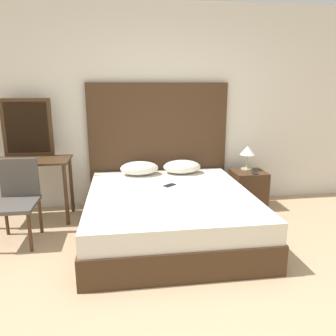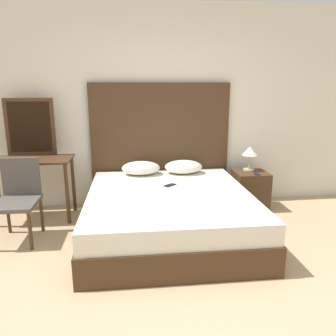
# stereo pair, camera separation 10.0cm
# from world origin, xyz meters

# --- Properties ---
(ground_plane) EXTENTS (16.00, 16.00, 0.00)m
(ground_plane) POSITION_xyz_m (0.00, 0.00, 0.00)
(ground_plane) COLOR tan
(wall_back) EXTENTS (10.00, 0.06, 2.70)m
(wall_back) POSITION_xyz_m (0.00, 2.45, 1.35)
(wall_back) COLOR silver
(wall_back) RESTS_ON ground_plane
(bed) EXTENTS (1.80, 2.01, 0.50)m
(bed) POSITION_xyz_m (-0.03, 1.35, 0.25)
(bed) COLOR #422B19
(bed) RESTS_ON ground_plane
(headboard) EXTENTS (1.89, 0.05, 1.68)m
(headboard) POSITION_xyz_m (-0.03, 2.38, 0.84)
(headboard) COLOR #422B19
(headboard) RESTS_ON ground_plane
(pillow_left) EXTENTS (0.50, 0.35, 0.18)m
(pillow_left) POSITION_xyz_m (-0.31, 2.13, 0.59)
(pillow_left) COLOR silver
(pillow_left) RESTS_ON bed
(pillow_right) EXTENTS (0.50, 0.35, 0.18)m
(pillow_right) POSITION_xyz_m (0.26, 2.13, 0.59)
(pillow_right) COLOR silver
(pillow_right) RESTS_ON bed
(phone_on_bed) EXTENTS (0.16, 0.15, 0.01)m
(phone_on_bed) POSITION_xyz_m (0.01, 1.59, 0.50)
(phone_on_bed) COLOR black
(phone_on_bed) RESTS_ON bed
(nightstand) EXTENTS (0.44, 0.42, 0.51)m
(nightstand) POSITION_xyz_m (1.17, 2.05, 0.26)
(nightstand) COLOR #422B19
(nightstand) RESTS_ON ground_plane
(table_lamp) EXTENTS (0.20, 0.20, 0.33)m
(table_lamp) POSITION_xyz_m (1.17, 2.14, 0.76)
(table_lamp) COLOR tan
(table_lamp) RESTS_ON nightstand
(phone_on_nightstand) EXTENTS (0.10, 0.16, 0.01)m
(phone_on_nightstand) POSITION_xyz_m (1.21, 1.95, 0.52)
(phone_on_nightstand) COLOR black
(phone_on_nightstand) RESTS_ON nightstand
(vanity_desk) EXTENTS (1.05, 0.52, 0.77)m
(vanity_desk) POSITION_xyz_m (-1.69, 2.00, 0.65)
(vanity_desk) COLOR #422B19
(vanity_desk) RESTS_ON ground_plane
(vanity_mirror) EXTENTS (0.60, 0.03, 0.72)m
(vanity_mirror) POSITION_xyz_m (-1.69, 2.23, 1.13)
(vanity_mirror) COLOR #422B19
(vanity_mirror) RESTS_ON vanity_desk
(chair) EXTENTS (0.43, 0.51, 0.88)m
(chair) POSITION_xyz_m (-1.66, 1.46, 0.49)
(chair) COLOR #4C4742
(chair) RESTS_ON ground_plane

